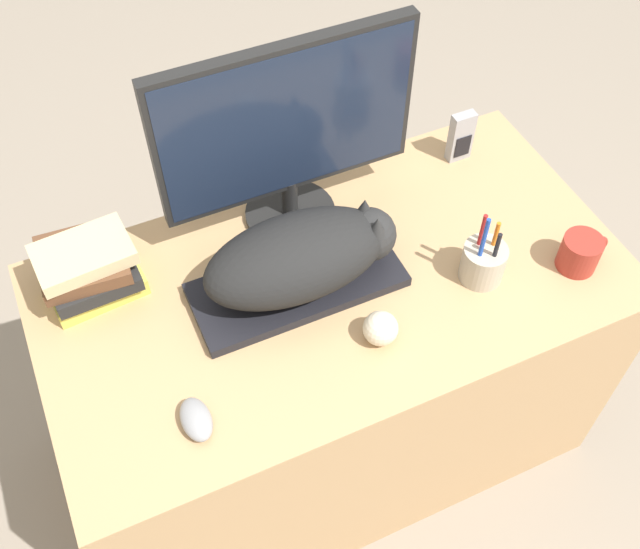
{
  "coord_description": "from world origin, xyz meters",
  "views": [
    {
      "loc": [
        -0.43,
        -0.54,
        1.96
      ],
      "look_at": [
        -0.04,
        0.32,
        0.77
      ],
      "focal_mm": 42.0,
      "sensor_mm": 36.0,
      "label": 1
    }
  ],
  "objects": [
    {
      "name": "ground_plane",
      "position": [
        0.0,
        0.0,
        0.0
      ],
      "size": [
        12.0,
        12.0,
        0.0
      ],
      "primitive_type": "plane",
      "color": "gray"
    },
    {
      "name": "desk",
      "position": [
        0.0,
        0.33,
        0.35
      ],
      "size": [
        1.25,
        0.66,
        0.71
      ],
      "color": "tan",
      "rests_on": "ground_plane"
    },
    {
      "name": "keyboard",
      "position": [
        -0.08,
        0.35,
        0.72
      ],
      "size": [
        0.44,
        0.19,
        0.02
      ],
      "color": "black",
      "rests_on": "desk"
    },
    {
      "name": "cat",
      "position": [
        -0.06,
        0.35,
        0.81
      ],
      "size": [
        0.42,
        0.2,
        0.16
      ],
      "color": "black",
      "rests_on": "keyboard"
    },
    {
      "name": "monitor",
      "position": [
        -0.01,
        0.54,
        0.96
      ],
      "size": [
        0.55,
        0.2,
        0.45
      ],
      "color": "black",
      "rests_on": "desk"
    },
    {
      "name": "computer_mouse",
      "position": [
        -0.37,
        0.14,
        0.72
      ],
      "size": [
        0.06,
        0.09,
        0.04
      ],
      "color": "gray",
      "rests_on": "desk"
    },
    {
      "name": "coffee_mug",
      "position": [
        0.5,
        0.16,
        0.75
      ],
      "size": [
        0.11,
        0.09,
        0.08
      ],
      "color": "#9E2D23",
      "rests_on": "desk"
    },
    {
      "name": "pen_cup",
      "position": [
        0.29,
        0.22,
        0.75
      ],
      "size": [
        0.09,
        0.09,
        0.19
      ],
      "color": "#B2A893",
      "rests_on": "desk"
    },
    {
      "name": "baseball",
      "position": [
        0.02,
        0.16,
        0.74
      ],
      "size": [
        0.07,
        0.07,
        0.07
      ],
      "color": "beige",
      "rests_on": "desk"
    },
    {
      "name": "phone",
      "position": [
        0.44,
        0.56,
        0.77
      ],
      "size": [
        0.06,
        0.03,
        0.13
      ],
      "color": "#99999E",
      "rests_on": "desk"
    },
    {
      "name": "book_stack",
      "position": [
        -0.47,
        0.52,
        0.78
      ],
      "size": [
        0.2,
        0.18,
        0.14
      ],
      "color": "#CCC14C",
      "rests_on": "desk"
    }
  ]
}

